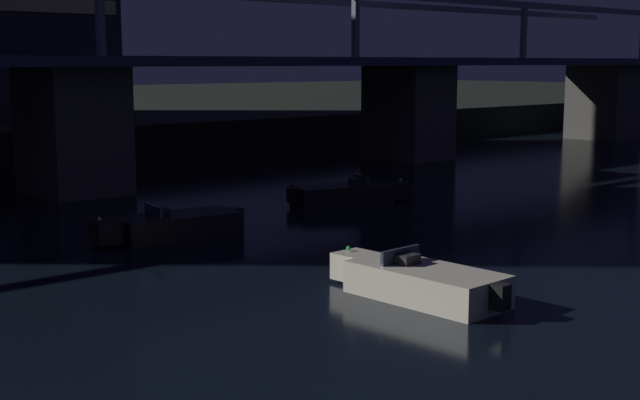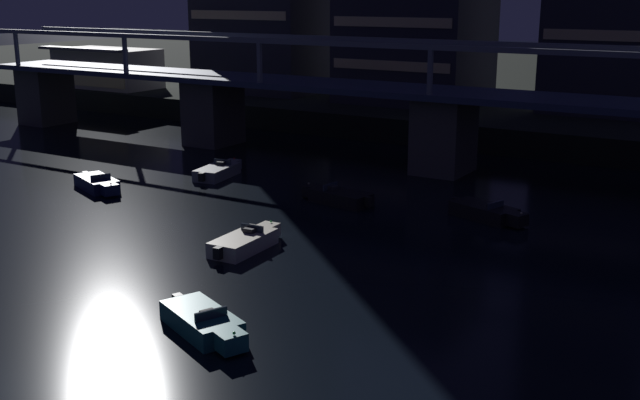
{
  "view_description": "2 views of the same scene",
  "coord_description": "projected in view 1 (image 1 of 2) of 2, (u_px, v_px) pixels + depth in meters",
  "views": [
    {
      "loc": [
        -17.29,
        2.35,
        5.73
      ],
      "look_at": [
        1.91,
        24.28,
        1.18
      ],
      "focal_mm": 49.58,
      "sensor_mm": 36.0,
      "label": 1
    },
    {
      "loc": [
        21.66,
        -14.09,
        12.78
      ],
      "look_at": [
        0.98,
        19.68,
        2.29
      ],
      "focal_mm": 44.05,
      "sensor_mm": 36.0,
      "label": 2
    }
  ],
  "objects": [
    {
      "name": "speedboat_near_right",
      "position": [
        419.0,
        282.0,
        21.61
      ],
      "size": [
        1.96,
        5.21,
        1.16
      ],
      "color": "beige",
      "rests_on": "ground"
    },
    {
      "name": "speedboat_near_left",
      "position": [
        172.0,
        226.0,
        28.98
      ],
      "size": [
        5.23,
        2.38,
        1.16
      ],
      "color": "black",
      "rests_on": "ground"
    },
    {
      "name": "speedboat_mid_right",
      "position": [
        347.0,
        194.0,
        36.02
      ],
      "size": [
        5.11,
        3.01,
        1.16
      ],
      "color": "black",
      "rests_on": "ground"
    },
    {
      "name": "river_bridge",
      "position": [
        72.0,
        101.0,
        38.4
      ],
      "size": [
        91.54,
        6.4,
        9.38
      ],
      "color": "#4C4944",
      "rests_on": "ground"
    }
  ]
}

